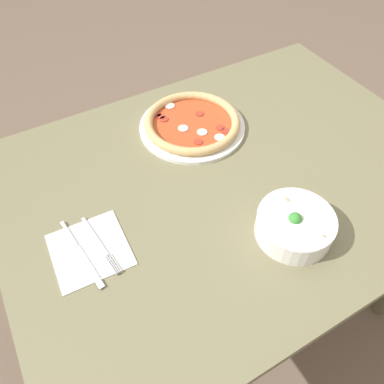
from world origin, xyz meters
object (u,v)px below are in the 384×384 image
(bowl, at_px, (295,224))
(pizza, at_px, (191,124))
(knife, at_px, (79,250))
(fork, at_px, (100,244))

(bowl, bearing_deg, pizza, -87.21)
(pizza, distance_m, knife, 0.51)
(bowl, distance_m, fork, 0.46)
(pizza, relative_size, bowl, 1.75)
(fork, xyz_separation_m, knife, (0.05, -0.01, -0.00))
(pizza, height_order, knife, pizza)
(fork, bearing_deg, bowl, 58.12)
(pizza, relative_size, knife, 1.51)
(pizza, xyz_separation_m, bowl, (-0.02, 0.46, 0.02))
(bowl, xyz_separation_m, fork, (0.42, -0.20, -0.03))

